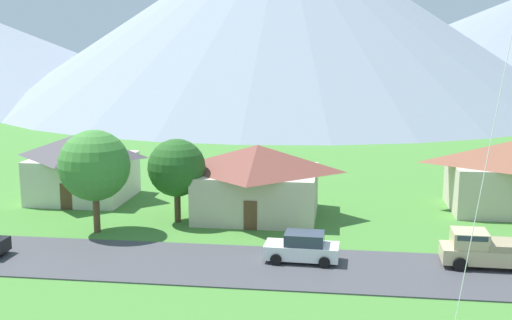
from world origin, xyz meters
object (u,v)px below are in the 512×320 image
at_px(tree_center, 94,166).
at_px(pickup_truck_sand_west_side, 487,249).
at_px(tree_left_of_center, 177,168).
at_px(house_leftmost, 258,179).
at_px(parked_car_white_mid_west, 302,248).
at_px(house_left_center, 83,165).

bearing_deg(tree_center, pickup_truck_sand_west_side, -8.50).
bearing_deg(tree_left_of_center, house_leftmost, 25.01).
distance_m(house_leftmost, parked_car_white_mid_west, 10.62).
height_order(house_leftmost, tree_center, tree_center).
distance_m(house_leftmost, pickup_truck_sand_west_side, 16.87).
relative_size(house_leftmost, parked_car_white_mid_west, 2.14).
bearing_deg(pickup_truck_sand_west_side, tree_center, 171.50).
bearing_deg(tree_left_of_center, pickup_truck_sand_west_side, -19.15).
distance_m(house_left_center, pickup_truck_sand_west_side, 31.11).
xyz_separation_m(house_leftmost, tree_left_of_center, (-5.32, -2.48, 1.16)).
bearing_deg(pickup_truck_sand_west_side, house_left_center, 156.74).
bearing_deg(house_left_center, parked_car_white_mid_west, -34.87).
relative_size(house_left_center, tree_left_of_center, 1.33).
distance_m(tree_left_of_center, pickup_truck_sand_west_side, 20.69).
xyz_separation_m(tree_center, pickup_truck_sand_west_side, (24.03, -3.59, -3.43)).
distance_m(house_left_center, parked_car_white_mid_west, 22.44).
xyz_separation_m(house_left_center, tree_center, (4.51, -8.67, 1.69)).
bearing_deg(parked_car_white_mid_west, pickup_truck_sand_west_side, 2.90).
bearing_deg(house_leftmost, tree_center, -150.64).
distance_m(house_leftmost, house_left_center, 14.81).
bearing_deg(pickup_truck_sand_west_side, tree_left_of_center, 160.85).
distance_m(tree_center, pickup_truck_sand_west_side, 24.53).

